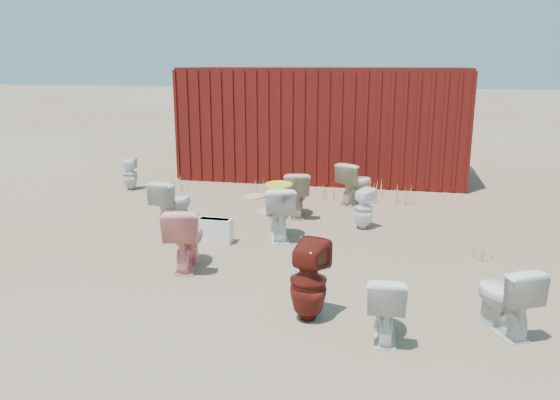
% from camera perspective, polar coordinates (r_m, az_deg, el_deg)
% --- Properties ---
extents(ground, '(100.00, 100.00, 0.00)m').
position_cam_1_polar(ground, '(7.57, -0.97, -5.13)').
color(ground, brown).
rests_on(ground, ground).
extents(shipping_container, '(6.00, 2.40, 2.40)m').
position_cam_1_polar(shipping_container, '(12.33, 4.58, 8.07)').
color(shipping_container, '#51100D').
rests_on(shipping_container, ground).
extents(toilet_front_a, '(0.57, 0.82, 0.76)m').
position_cam_1_polar(toilet_front_a, '(8.63, -11.13, -0.33)').
color(toilet_front_a, silver).
rests_on(toilet_front_a, ground).
extents(toilet_front_pink, '(0.59, 0.85, 0.79)m').
position_cam_1_polar(toilet_front_pink, '(6.89, -9.85, -3.82)').
color(toilet_front_pink, pink).
rests_on(toilet_front_pink, ground).
extents(toilet_front_c, '(0.39, 0.65, 0.65)m').
position_cam_1_polar(toilet_front_c, '(5.23, 10.92, -10.73)').
color(toilet_front_c, white).
rests_on(toilet_front_c, ground).
extents(toilet_front_maroon, '(0.46, 0.46, 0.82)m').
position_cam_1_polar(toilet_front_maroon, '(5.44, 2.99, -8.46)').
color(toilet_front_maroon, '#621810').
rests_on(toilet_front_maroon, ground).
extents(toilet_front_e, '(0.65, 0.78, 0.69)m').
position_cam_1_polar(toilet_front_e, '(5.65, 22.42, -9.38)').
color(toilet_front_e, silver).
rests_on(toilet_front_e, ground).
extents(toilet_back_a, '(0.37, 0.38, 0.65)m').
position_cam_1_polar(toilet_back_a, '(11.40, -15.41, 2.65)').
color(toilet_back_a, white).
rests_on(toilet_back_a, ground).
extents(toilet_back_beige_left, '(0.56, 0.82, 0.76)m').
position_cam_1_polar(toilet_back_beige_left, '(9.09, 1.79, 0.68)').
color(toilet_back_beige_left, '#C6AD91').
rests_on(toilet_back_beige_left, ground).
extents(toilet_back_beige_right, '(0.75, 0.86, 0.77)m').
position_cam_1_polar(toilet_back_beige_right, '(9.97, 7.92, 1.77)').
color(toilet_back_beige_right, beige).
rests_on(toilet_back_beige_right, ground).
extents(toilet_back_yellowlid, '(0.66, 0.87, 0.78)m').
position_cam_1_polar(toilet_back_yellowlid, '(7.93, -0.15, -1.24)').
color(toilet_back_yellowlid, white).
rests_on(toilet_back_yellowlid, ground).
extents(toilet_back_e, '(0.41, 0.41, 0.64)m').
position_cam_1_polar(toilet_back_e, '(8.48, 8.69, -0.88)').
color(toilet_back_e, white).
rests_on(toilet_back_e, ground).
extents(yellow_lid, '(0.40, 0.50, 0.02)m').
position_cam_1_polar(yellow_lid, '(7.84, -0.16, 1.61)').
color(yellow_lid, yellow).
rests_on(yellow_lid, toilet_back_yellowlid).
extents(loose_tank, '(0.50, 0.21, 0.35)m').
position_cam_1_polar(loose_tank, '(7.84, -6.84, -3.19)').
color(loose_tank, silver).
rests_on(loose_tank, ground).
extents(loose_lid_near, '(0.53, 0.60, 0.02)m').
position_cam_1_polar(loose_lid_near, '(10.45, -2.62, 0.38)').
color(loose_lid_near, '#C4B18E').
rests_on(loose_lid_near, ground).
extents(loose_lid_far, '(0.58, 0.59, 0.02)m').
position_cam_1_polar(loose_lid_far, '(9.37, -1.32, -1.24)').
color(loose_lid_far, tan).
rests_on(loose_lid_far, ground).
extents(weed_clump_a, '(0.36, 0.36, 0.33)m').
position_cam_1_polar(weed_clump_a, '(10.95, -10.27, 1.62)').
color(weed_clump_a, tan).
rests_on(weed_clump_a, ground).
extents(weed_clump_b, '(0.32, 0.32, 0.31)m').
position_cam_1_polar(weed_clump_b, '(10.27, 5.06, 0.93)').
color(weed_clump_b, tan).
rests_on(weed_clump_b, ground).
extents(weed_clump_c, '(0.36, 0.36, 0.36)m').
position_cam_1_polar(weed_clump_c, '(10.07, 12.85, 0.49)').
color(weed_clump_c, tan).
rests_on(weed_clump_c, ground).
extents(weed_clump_d, '(0.30, 0.30, 0.25)m').
position_cam_1_polar(weed_clump_d, '(10.75, -2.13, 1.41)').
color(weed_clump_d, tan).
rests_on(weed_clump_d, ground).
extents(weed_clump_e, '(0.34, 0.34, 0.28)m').
position_cam_1_polar(weed_clump_e, '(10.72, 10.34, 1.22)').
color(weed_clump_e, tan).
rests_on(weed_clump_e, ground).
extents(weed_clump_f, '(0.28, 0.28, 0.22)m').
position_cam_1_polar(weed_clump_f, '(7.61, 20.26, -5.03)').
color(weed_clump_f, tan).
rests_on(weed_clump_f, ground).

